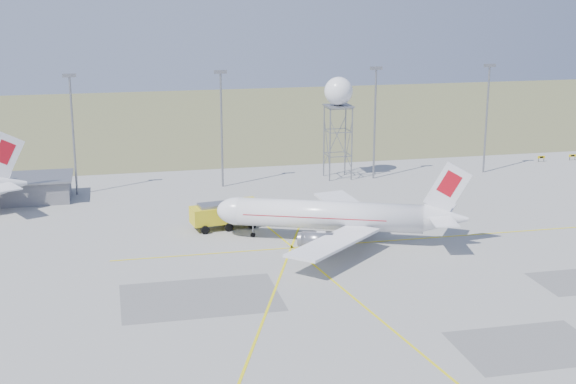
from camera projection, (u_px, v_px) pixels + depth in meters
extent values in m
plane|color=#9FA09B|center=(413.00, 335.00, 81.69)|extent=(400.00, 400.00, 0.00)
cube|color=#4E5D33|center=(220.00, 118.00, 213.82)|extent=(400.00, 120.00, 0.03)
cube|color=slate|center=(14.00, 190.00, 132.00)|extent=(18.00, 9.00, 3.60)
cube|color=gray|center=(13.00, 179.00, 131.51)|extent=(19.00, 10.00, 0.30)
cylinder|color=gray|center=(73.00, 137.00, 133.97)|extent=(0.36, 0.36, 20.00)
cube|color=gray|center=(69.00, 75.00, 131.40)|extent=(2.20, 0.50, 0.60)
cylinder|color=gray|center=(222.00, 131.00, 139.33)|extent=(0.36, 0.36, 20.00)
cube|color=gray|center=(220.00, 72.00, 136.76)|extent=(2.20, 0.50, 0.60)
cylinder|color=gray|center=(375.00, 125.00, 145.33)|extent=(0.36, 0.36, 20.00)
cube|color=gray|center=(376.00, 68.00, 142.76)|extent=(2.20, 0.50, 0.60)
cylinder|color=gray|center=(486.00, 120.00, 150.04)|extent=(0.36, 0.36, 20.00)
cube|color=gray|center=(490.00, 65.00, 147.48)|extent=(2.20, 0.50, 0.60)
cylinder|color=black|center=(538.00, 160.00, 161.34)|extent=(0.10, 0.10, 0.80)
cylinder|color=black|center=(544.00, 160.00, 161.59)|extent=(0.10, 0.10, 0.80)
cube|color=yellow|center=(541.00, 157.00, 161.33)|extent=(1.60, 0.15, 0.50)
cube|color=black|center=(542.00, 157.00, 161.25)|extent=(0.80, 0.03, 0.30)
cylinder|color=black|center=(570.00, 158.00, 162.84)|extent=(0.10, 0.10, 0.80)
cylinder|color=black|center=(575.00, 158.00, 163.09)|extent=(0.10, 0.10, 0.80)
cube|color=yellow|center=(573.00, 156.00, 162.83)|extent=(1.60, 0.15, 0.50)
cube|color=black|center=(573.00, 156.00, 162.75)|extent=(0.80, 0.03, 0.30)
cylinder|color=white|center=(330.00, 215.00, 110.75)|extent=(25.31, 13.25, 3.95)
ellipsoid|color=white|center=(239.00, 211.00, 112.72)|extent=(7.34, 6.03, 3.95)
cube|color=black|center=(231.00, 207.00, 112.75)|extent=(2.20, 2.58, 0.96)
cone|color=white|center=(446.00, 218.00, 108.25)|extent=(6.98, 5.88, 3.95)
cube|color=white|center=(448.00, 188.00, 107.21)|extent=(5.98, 2.64, 7.43)
cube|color=#B10B18|center=(449.00, 184.00, 107.00)|extent=(3.28, 1.58, 3.81)
cube|color=white|center=(442.00, 208.00, 111.23)|extent=(4.96, 6.22, 0.18)
cube|color=white|center=(443.00, 221.00, 105.18)|extent=(4.96, 6.22, 0.18)
cube|color=white|center=(346.00, 205.00, 119.27)|extent=(5.86, 16.11, 0.36)
cube|color=white|center=(334.00, 242.00, 102.27)|extent=(14.91, 14.12, 0.36)
cylinder|color=slate|center=(327.00, 216.00, 116.85)|extent=(4.70, 3.66, 2.27)
cylinder|color=slate|center=(317.00, 240.00, 105.90)|extent=(4.70, 3.66, 2.27)
cube|color=#B10B18|center=(316.00, 214.00, 111.03)|extent=(19.82, 11.08, 0.12)
cylinder|color=black|center=(253.00, 234.00, 113.25)|extent=(0.90, 0.90, 0.89)
cube|color=black|center=(344.00, 239.00, 111.28)|extent=(3.13, 5.87, 0.89)
cylinder|color=gray|center=(344.00, 236.00, 111.17)|extent=(0.31, 0.31, 1.78)
cone|color=white|center=(6.00, 185.00, 124.70)|extent=(7.23, 5.64, 4.28)
cube|color=white|center=(3.00, 157.00, 123.58)|extent=(6.74, 1.89, 8.05)
cube|color=#B10B18|center=(4.00, 152.00, 123.48)|extent=(3.67, 1.20, 4.13)
cube|color=white|center=(5.00, 187.00, 121.37)|extent=(4.69, 6.51, 0.19)
cylinder|color=gray|center=(330.00, 145.00, 144.10)|extent=(0.25, 0.25, 13.38)
cylinder|color=gray|center=(352.00, 144.00, 144.98)|extent=(0.25, 0.25, 13.38)
cylinder|color=gray|center=(345.00, 140.00, 148.87)|extent=(0.25, 0.25, 13.38)
cylinder|color=gray|center=(324.00, 141.00, 147.98)|extent=(0.25, 0.25, 13.38)
cube|color=gray|center=(338.00, 106.00, 144.80)|extent=(4.72, 4.72, 0.26)
sphere|color=white|center=(339.00, 91.00, 144.13)|extent=(5.14, 5.14, 5.14)
cube|color=gold|center=(225.00, 214.00, 117.08)|extent=(10.36, 4.80, 2.44)
cube|color=gold|center=(248.00, 205.00, 118.08)|extent=(3.10, 3.47, 1.55)
cube|color=black|center=(253.00, 203.00, 118.33)|extent=(0.55, 2.86, 1.11)
cube|color=gray|center=(218.00, 205.00, 116.32)|extent=(5.88, 3.47, 0.44)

